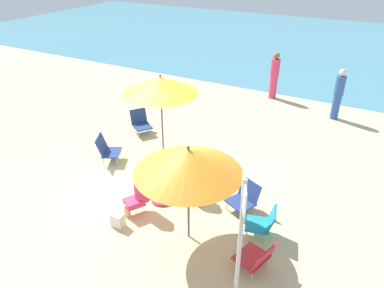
{
  "coord_description": "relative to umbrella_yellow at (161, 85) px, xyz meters",
  "views": [
    {
      "loc": [
        3.55,
        -5.1,
        4.67
      ],
      "look_at": [
        0.14,
        1.19,
        0.7
      ],
      "focal_mm": 33.87,
      "sensor_mm": 36.0,
      "label": 1
    }
  ],
  "objects": [
    {
      "name": "ground_plane",
      "position": [
        0.85,
        -1.51,
        -1.82
      ],
      "size": [
        40.0,
        40.0,
        0.0
      ],
      "primitive_type": "plane",
      "color": "#D3BC8C"
    },
    {
      "name": "sea_water",
      "position": [
        0.85,
        13.44,
        -1.82
      ],
      "size": [
        40.0,
        16.0,
        0.01
      ],
      "primitive_type": "cube",
      "color": "teal",
      "rests_on": "ground_plane"
    },
    {
      "name": "umbrella_yellow",
      "position": [
        0.0,
        0.0,
        0.0
      ],
      "size": [
        1.77,
        1.77,
        2.08
      ],
      "color": "#4C4C51",
      "rests_on": "ground_plane"
    },
    {
      "name": "umbrella_orange",
      "position": [
        1.99,
        -2.29,
        -0.22
      ],
      "size": [
        1.81,
        1.81,
        1.89
      ],
      "color": "#4C4C51",
      "rests_on": "ground_plane"
    },
    {
      "name": "beach_chair_a",
      "position": [
        -1.21,
        0.73,
        -1.51
      ],
      "size": [
        0.76,
        0.72,
        0.63
      ],
      "rotation": [
        0.0,
        0.0,
        -0.61
      ],
      "color": "navy",
      "rests_on": "ground_plane"
    },
    {
      "name": "beach_chair_b",
      "position": [
        -1.0,
        -0.95,
        -1.47
      ],
      "size": [
        0.69,
        0.69,
        0.68
      ],
      "rotation": [
        0.0,
        0.0,
        0.48
      ],
      "color": "navy",
      "rests_on": "ground_plane"
    },
    {
      "name": "beach_chair_c",
      "position": [
        3.16,
        -1.64,
        -1.5
      ],
      "size": [
        0.6,
        0.56,
        0.61
      ],
      "rotation": [
        0.0,
        0.0,
        -2.89
      ],
      "color": "teal",
      "rests_on": "ground_plane"
    },
    {
      "name": "beach_chair_d",
      "position": [
        2.59,
        -1.1,
        -1.51
      ],
      "size": [
        0.67,
        0.68,
        0.61
      ],
      "rotation": [
        0.0,
        0.0,
        -2.01
      ],
      "color": "navy",
      "rests_on": "ground_plane"
    },
    {
      "name": "beach_chair_e",
      "position": [
        3.33,
        -2.45,
        -1.53
      ],
      "size": [
        0.66,
        0.65,
        0.59
      ],
      "rotation": [
        0.0,
        0.0,
        2.85
      ],
      "color": "red",
      "rests_on": "ground_plane"
    },
    {
      "name": "person_a",
      "position": [
        0.81,
        -2.12,
        -1.34
      ],
      "size": [
        0.47,
        0.54,
        0.96
      ],
      "rotation": [
        0.0,
        0.0,
        4.17
      ],
      "color": "#DB3866",
      "rests_on": "ground_plane"
    },
    {
      "name": "person_b",
      "position": [
        3.42,
        4.28,
        -1.04
      ],
      "size": [
        0.28,
        0.28,
        1.54
      ],
      "rotation": [
        0.0,
        0.0,
        2.53
      ],
      "color": "#2D519E",
      "rests_on": "ground_plane"
    },
    {
      "name": "person_c",
      "position": [
        1.47,
        -1.21,
        -1.34
      ],
      "size": [
        0.57,
        0.45,
        0.94
      ],
      "rotation": [
        0.0,
        0.0,
        5.93
      ],
      "color": "black",
      "rests_on": "ground_plane"
    },
    {
      "name": "person_d",
      "position": [
        1.25,
        5.03,
        -1.02
      ],
      "size": [
        0.29,
        0.29,
        1.57
      ],
      "rotation": [
        0.0,
        0.0,
        0.93
      ],
      "color": "#DB3866",
      "rests_on": "ground_plane"
    },
    {
      "name": "warning_sign",
      "position": [
        3.28,
        -3.22,
        -0.37
      ],
      "size": [
        0.22,
        0.44,
        2.24
      ],
      "rotation": [
        0.0,
        0.0,
        0.43
      ],
      "color": "#ADADB2",
      "rests_on": "ground_plane"
    },
    {
      "name": "swim_ring",
      "position": [
        0.99,
        -1.61,
        -1.78
      ],
      "size": [
        0.5,
        0.5,
        0.09
      ],
      "primitive_type": "torus",
      "color": "#E54C7F",
      "rests_on": "ground_plane"
    },
    {
      "name": "beach_bag",
      "position": [
        0.69,
        -2.68,
        -1.68
      ],
      "size": [
        0.24,
        0.18,
        0.28
      ],
      "primitive_type": "cube",
      "rotation": [
        0.0,
        0.0,
        3.16
      ],
      "color": "silver",
      "rests_on": "ground_plane"
    }
  ]
}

